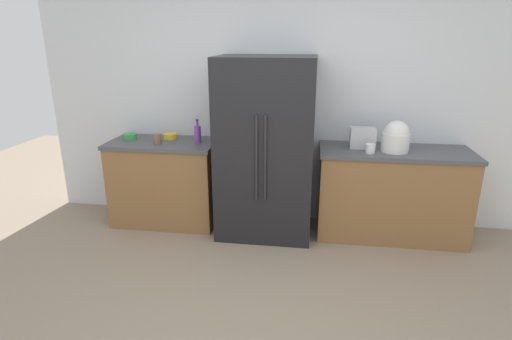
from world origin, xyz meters
The scene contains 12 objects.
ground_plane centered at (0.00, 0.00, 0.00)m, with size 10.35×10.35×0.00m, color gray.
kitchen_back_panel centered at (0.00, 1.95, 1.53)m, with size 5.17×0.10×3.06m, color silver.
counter_left centered at (-1.19, 1.60, 0.46)m, with size 1.13×0.62×0.91m.
counter_right centered at (1.18, 1.60, 0.46)m, with size 1.47×0.62×0.91m.
refrigerator centered at (-0.09, 1.52, 0.89)m, with size 0.94×0.74×1.79m.
toaster centered at (0.86, 1.63, 1.01)m, with size 0.25×0.16×0.20m, color silver.
rice_cooker centered at (1.15, 1.54, 1.04)m, with size 0.26×0.26×0.30m.
bottle_a centered at (-0.81, 1.60, 1.00)m, with size 0.07×0.07×0.25m.
cup_a centered at (0.91, 1.44, 0.95)m, with size 0.09×0.09×0.09m, color white.
cup_b centered at (-1.21, 1.50, 0.96)m, with size 0.09×0.09×0.10m, color brown.
bowl_a centered at (-1.58, 1.65, 0.94)m, with size 0.14×0.14×0.06m, color green.
bowl_b centered at (-1.15, 1.72, 0.94)m, with size 0.14×0.14×0.06m, color yellow.
Camera 1 is at (0.39, -2.40, 1.96)m, focal length 28.73 mm.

